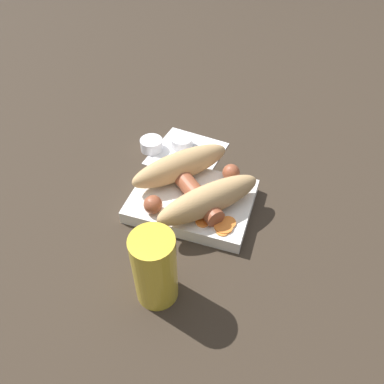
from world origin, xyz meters
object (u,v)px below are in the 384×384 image
object	(u,v)px
food_tray	(192,201)
condiment_cup_far	(152,145)
bread_roll	(194,182)
condiment_cup_near	(182,143)
sausage	(194,188)
drink_glass	(155,269)

from	to	relation	value
food_tray	condiment_cup_far	bearing A→B (deg)	-43.98
bread_roll	condiment_cup_near	size ratio (longest dim) A/B	5.13
bread_roll	sausage	world-z (taller)	bread_roll
bread_roll	condiment_cup_near	world-z (taller)	bread_roll
bread_roll	condiment_cup_far	bearing A→B (deg)	-41.70
condiment_cup_near	food_tray	bearing A→B (deg)	115.65
bread_roll	condiment_cup_far	world-z (taller)	bread_roll
condiment_cup_far	drink_glass	size ratio (longest dim) A/B	0.37
condiment_cup_near	condiment_cup_far	distance (m)	0.06
drink_glass	sausage	bearing A→B (deg)	-88.48
condiment_cup_near	bread_roll	bearing A→B (deg)	117.31
bread_roll	drink_glass	bearing A→B (deg)	91.64
food_tray	condiment_cup_far	world-z (taller)	same
food_tray	condiment_cup_near	size ratio (longest dim) A/B	4.51
sausage	condiment_cup_far	size ratio (longest dim) A/B	3.20
condiment_cup_far	bread_roll	bearing A→B (deg)	138.30
sausage	condiment_cup_far	distance (m)	0.19
food_tray	bread_roll	xyz separation A→B (m)	(-0.00, -0.01, 0.04)
condiment_cup_near	condiment_cup_far	size ratio (longest dim) A/B	1.00
sausage	condiment_cup_near	size ratio (longest dim) A/B	3.20
bread_roll	condiment_cup_far	xyz separation A→B (m)	(0.13, -0.12, -0.04)
bread_roll	drink_glass	size ratio (longest dim) A/B	1.90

